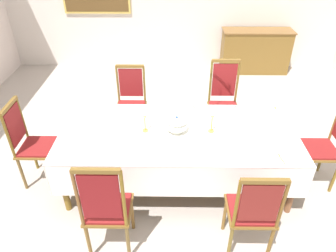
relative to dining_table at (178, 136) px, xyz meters
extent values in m
cube|color=#B4A89E|center=(0.00, 0.28, -0.70)|extent=(7.07, 6.85, 0.04)
cylinder|color=brown|center=(-1.27, -0.51, -0.32)|extent=(0.07, 0.07, 0.72)
cylinder|color=brown|center=(1.27, -0.51, -0.32)|extent=(0.07, 0.07, 0.72)
cylinder|color=brown|center=(-1.27, 0.51, -0.32)|extent=(0.07, 0.07, 0.72)
cylinder|color=brown|center=(1.27, 0.51, -0.32)|extent=(0.07, 0.07, 0.72)
cube|color=brown|center=(0.00, 0.00, 0.00)|extent=(2.61, 1.10, 0.08)
cube|color=brown|center=(0.00, 0.00, 0.05)|extent=(2.73, 1.22, 0.03)
cube|color=white|center=(0.00, 0.00, 0.07)|extent=(2.75, 1.24, 0.00)
cube|color=white|center=(0.00, -0.61, -0.15)|extent=(2.75, 0.00, 0.43)
cube|color=white|center=(0.00, 0.61, -0.15)|extent=(2.75, 0.00, 0.43)
cube|color=white|center=(-1.37, 0.00, -0.15)|extent=(0.00, 1.24, 0.43)
cube|color=white|center=(1.37, 0.00, -0.15)|extent=(0.00, 1.24, 0.43)
cylinder|color=brown|center=(-0.86, -0.77, -0.44)|extent=(0.04, 0.04, 0.48)
cylinder|color=brown|center=(-0.48, -0.77, -0.44)|extent=(0.04, 0.04, 0.48)
cylinder|color=brown|center=(-0.86, -1.13, -0.44)|extent=(0.04, 0.04, 0.48)
cylinder|color=brown|center=(-0.48, -1.13, -0.44)|extent=(0.04, 0.04, 0.48)
cube|color=brown|center=(-0.67, -0.95, -0.19)|extent=(0.44, 0.42, 0.03)
cube|color=maroon|center=(-0.67, -0.95, -0.17)|extent=(0.40, 0.38, 0.02)
cylinder|color=brown|center=(-0.87, -1.14, 0.15)|extent=(0.03, 0.03, 0.66)
cylinder|color=brown|center=(-0.48, -1.14, 0.15)|extent=(0.03, 0.03, 0.66)
cube|color=maroon|center=(-0.67, -1.14, 0.18)|extent=(0.34, 0.02, 0.50)
cube|color=brown|center=(-0.67, -1.14, 0.48)|extent=(0.40, 0.04, 0.04)
cylinder|color=brown|center=(-0.48, 0.77, -0.44)|extent=(0.04, 0.04, 0.48)
cylinder|color=brown|center=(-0.86, 0.77, -0.44)|extent=(0.04, 0.04, 0.48)
cylinder|color=brown|center=(-0.48, 1.13, -0.44)|extent=(0.04, 0.04, 0.48)
cylinder|color=brown|center=(-0.86, 1.13, -0.44)|extent=(0.04, 0.04, 0.48)
cube|color=brown|center=(-0.67, 0.95, -0.19)|extent=(0.44, 0.42, 0.03)
cube|color=maroon|center=(-0.67, 0.95, -0.17)|extent=(0.40, 0.38, 0.02)
cylinder|color=brown|center=(-0.48, 1.14, 0.11)|extent=(0.03, 0.03, 0.57)
cylinder|color=brown|center=(-0.87, 1.14, 0.11)|extent=(0.03, 0.03, 0.57)
cube|color=maroon|center=(-0.67, 1.14, 0.13)|extent=(0.34, 0.02, 0.43)
cube|color=brown|center=(-0.67, 1.14, 0.39)|extent=(0.40, 0.04, 0.04)
cylinder|color=brown|center=(0.49, -0.77, -0.44)|extent=(0.04, 0.04, 0.48)
cylinder|color=brown|center=(0.87, -0.77, -0.44)|extent=(0.04, 0.04, 0.48)
cylinder|color=brown|center=(0.49, -1.13, -0.44)|extent=(0.04, 0.04, 0.48)
cylinder|color=brown|center=(0.87, -1.13, -0.44)|extent=(0.04, 0.04, 0.48)
cube|color=brown|center=(0.68, -0.95, -0.19)|extent=(0.44, 0.42, 0.03)
cube|color=maroon|center=(0.68, -0.95, -0.17)|extent=(0.40, 0.38, 0.02)
cylinder|color=brown|center=(0.48, -1.14, 0.10)|extent=(0.03, 0.03, 0.56)
cylinder|color=brown|center=(0.87, -1.14, 0.10)|extent=(0.03, 0.03, 0.56)
cube|color=maroon|center=(0.68, -1.14, 0.13)|extent=(0.34, 0.02, 0.43)
cube|color=brown|center=(0.68, -1.14, 0.38)|extent=(0.40, 0.04, 0.04)
cylinder|color=brown|center=(0.87, 0.77, -0.44)|extent=(0.04, 0.04, 0.48)
cylinder|color=brown|center=(0.49, 0.77, -0.44)|extent=(0.04, 0.04, 0.48)
cylinder|color=brown|center=(0.87, 1.13, -0.44)|extent=(0.04, 0.04, 0.48)
cylinder|color=brown|center=(0.49, 1.13, -0.44)|extent=(0.04, 0.04, 0.48)
cube|color=brown|center=(0.68, 0.95, -0.19)|extent=(0.44, 0.42, 0.03)
cube|color=maroon|center=(0.68, 0.95, -0.17)|extent=(0.40, 0.38, 0.02)
cylinder|color=brown|center=(0.87, 1.14, 0.15)|extent=(0.03, 0.03, 0.66)
cylinder|color=brown|center=(0.48, 1.14, 0.15)|extent=(0.03, 0.03, 0.66)
cube|color=maroon|center=(0.68, 1.14, 0.18)|extent=(0.34, 0.02, 0.50)
cube|color=brown|center=(0.68, 1.14, 0.48)|extent=(0.40, 0.04, 0.04)
cylinder|color=brown|center=(-1.53, 0.19, -0.44)|extent=(0.04, 0.04, 0.48)
cylinder|color=brown|center=(-1.53, -0.19, -0.44)|extent=(0.04, 0.04, 0.48)
cylinder|color=brown|center=(-1.89, 0.19, -0.44)|extent=(0.04, 0.04, 0.48)
cylinder|color=brown|center=(-1.89, -0.19, -0.44)|extent=(0.04, 0.04, 0.48)
cube|color=brown|center=(-1.71, 0.00, -0.19)|extent=(0.42, 0.44, 0.03)
cube|color=maroon|center=(-1.71, 0.00, -0.17)|extent=(0.38, 0.40, 0.02)
cylinder|color=brown|center=(-1.90, 0.20, 0.11)|extent=(0.03, 0.03, 0.58)
cylinder|color=brown|center=(-1.90, -0.20, 0.11)|extent=(0.03, 0.03, 0.58)
cube|color=maroon|center=(-1.90, 0.00, 0.14)|extent=(0.02, 0.34, 0.44)
cube|color=brown|center=(-1.90, 0.00, 0.40)|extent=(0.04, 0.40, 0.04)
cylinder|color=brown|center=(1.53, -0.19, -0.44)|extent=(0.04, 0.04, 0.48)
cylinder|color=brown|center=(1.53, 0.19, -0.44)|extent=(0.04, 0.04, 0.48)
cylinder|color=brown|center=(1.89, -0.19, -0.44)|extent=(0.04, 0.04, 0.48)
cylinder|color=brown|center=(1.89, 0.19, -0.44)|extent=(0.04, 0.04, 0.48)
cube|color=brown|center=(1.71, 0.00, -0.19)|extent=(0.42, 0.44, 0.03)
cube|color=maroon|center=(1.71, 0.00, -0.17)|extent=(0.38, 0.40, 0.02)
cylinder|color=white|center=(-0.02, 0.00, 0.08)|extent=(0.14, 0.14, 0.02)
ellipsoid|color=white|center=(-0.02, 0.00, 0.15)|extent=(0.25, 0.25, 0.11)
ellipsoid|color=white|center=(-0.02, 0.00, 0.22)|extent=(0.23, 0.23, 0.09)
sphere|color=#2D4F8D|center=(-0.02, 0.00, 0.27)|extent=(0.03, 0.03, 0.03)
cylinder|color=gold|center=(-0.38, 0.00, 0.08)|extent=(0.07, 0.07, 0.02)
cylinder|color=gold|center=(-0.38, 0.00, 0.18)|extent=(0.02, 0.02, 0.18)
cone|color=gold|center=(-0.38, 0.00, 0.28)|extent=(0.04, 0.04, 0.02)
cylinder|color=silver|center=(-0.38, 0.00, 0.34)|extent=(0.02, 0.02, 0.10)
cylinder|color=gold|center=(0.38, 0.00, 0.08)|extent=(0.07, 0.07, 0.02)
cylinder|color=gold|center=(0.38, 0.00, 0.18)|extent=(0.02, 0.02, 0.19)
cone|color=gold|center=(0.38, 0.00, 0.28)|extent=(0.04, 0.04, 0.02)
cylinder|color=silver|center=(0.38, 0.00, 0.34)|extent=(0.02, 0.02, 0.10)
cylinder|color=white|center=(1.16, 0.50, 0.09)|extent=(0.17, 0.17, 0.03)
cylinder|color=white|center=(1.16, 0.50, 0.09)|extent=(0.14, 0.14, 0.02)
torus|color=#2D4F8D|center=(1.16, 0.50, 0.10)|extent=(0.16, 0.16, 0.01)
cylinder|color=white|center=(0.93, -0.48, 0.09)|extent=(0.20, 0.20, 0.04)
cylinder|color=white|center=(0.93, -0.48, 0.10)|extent=(0.16, 0.16, 0.03)
torus|color=#2D4F8D|center=(0.93, -0.48, 0.11)|extent=(0.19, 0.19, 0.01)
cube|color=gold|center=(1.28, 0.47, 0.08)|extent=(0.02, 0.14, 0.00)
ellipsoid|color=gold|center=(1.27, 0.55, 0.08)|extent=(0.03, 0.05, 0.01)
cube|color=gold|center=(1.06, -0.51, 0.08)|extent=(0.04, 0.14, 0.00)
ellipsoid|color=gold|center=(1.05, -0.43, 0.08)|extent=(0.03, 0.05, 0.01)
cube|color=brown|center=(1.69, 3.43, -0.24)|extent=(1.40, 0.44, 0.88)
cube|color=brown|center=(1.69, 3.43, 0.21)|extent=(1.44, 0.48, 0.02)
cube|color=brown|center=(2.04, 3.66, -0.24)|extent=(0.59, 0.01, 0.70)
cube|color=brown|center=(1.34, 3.66, -0.24)|extent=(0.59, 0.01, 0.70)
camera|label=1|loc=(-0.08, -2.99, 2.15)|focal=33.48mm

